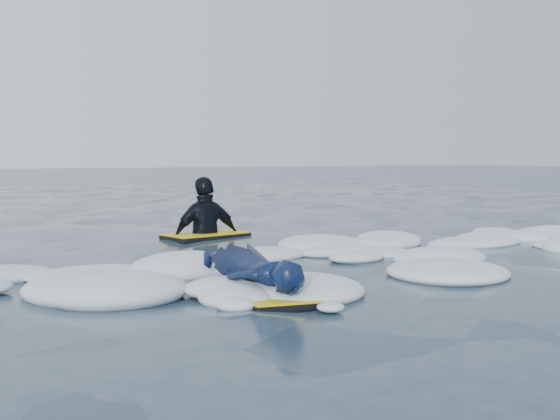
{
  "coord_description": "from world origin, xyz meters",
  "views": [
    {
      "loc": [
        -3.03,
        -5.11,
        1.12
      ],
      "look_at": [
        0.7,
        1.6,
        0.53
      ],
      "focal_mm": 45.0,
      "sensor_mm": 36.0,
      "label": 1
    }
  ],
  "objects": [
    {
      "name": "prone_woman_unit",
      "position": [
        -0.48,
        -0.15,
        0.19
      ],
      "size": [
        0.7,
        1.51,
        0.37
      ],
      "rotation": [
        0.0,
        0.0,
        1.39
      ],
      "color": "black",
      "rests_on": "ground"
    },
    {
      "name": "foam_band",
      "position": [
        0.0,
        1.03,
        0.0
      ],
      "size": [
        12.0,
        3.1,
        0.3
      ],
      "primitive_type": null,
      "color": "white",
      "rests_on": "ground"
    },
    {
      "name": "ground",
      "position": [
        0.0,
        0.0,
        0.0
      ],
      "size": [
        120.0,
        120.0,
        0.0
      ],
      "primitive_type": "plane",
      "color": "#18303A",
      "rests_on": "ground"
    },
    {
      "name": "waiting_rider_unit",
      "position": [
        0.69,
        3.63,
        0.0
      ],
      "size": [
        1.23,
        0.84,
        1.7
      ],
      "rotation": [
        0.0,
        0.0,
        0.21
      ],
      "color": "black",
      "rests_on": "ground"
    }
  ]
}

